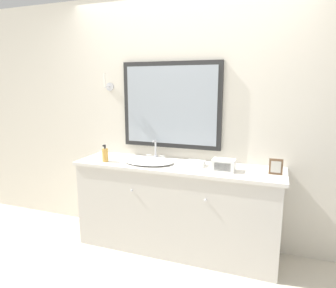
% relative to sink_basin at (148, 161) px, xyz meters
% --- Properties ---
extents(ground_plane, '(14.00, 14.00, 0.00)m').
position_rel_sink_basin_xyz_m(ground_plane, '(0.29, -0.26, -0.90)').
color(ground_plane, beige).
extents(wall_back, '(8.00, 0.18, 2.55)m').
position_rel_sink_basin_xyz_m(wall_back, '(0.28, 0.31, 0.38)').
color(wall_back, silver).
rests_on(wall_back, ground_plane).
extents(vanity_counter, '(2.03, 0.54, 0.88)m').
position_rel_sink_basin_xyz_m(vanity_counter, '(0.29, 0.02, -0.46)').
color(vanity_counter, beige).
rests_on(vanity_counter, ground_plane).
extents(sink_basin, '(0.51, 0.40, 0.20)m').
position_rel_sink_basin_xyz_m(sink_basin, '(0.00, 0.00, 0.00)').
color(sink_basin, white).
rests_on(sink_basin, vanity_counter).
extents(soap_bottle, '(0.06, 0.06, 0.18)m').
position_rel_sink_basin_xyz_m(soap_bottle, '(-0.43, -0.11, 0.05)').
color(soap_bottle, gold).
rests_on(soap_bottle, vanity_counter).
extents(appliance_box, '(0.20, 0.14, 0.11)m').
position_rel_sink_basin_xyz_m(appliance_box, '(0.75, -0.03, 0.03)').
color(appliance_box, white).
rests_on(appliance_box, vanity_counter).
extents(picture_frame, '(0.11, 0.01, 0.14)m').
position_rel_sink_basin_xyz_m(picture_frame, '(1.19, 0.00, 0.05)').
color(picture_frame, brown).
rests_on(picture_frame, vanity_counter).
extents(hand_towel_near_sink, '(0.17, 0.13, 0.05)m').
position_rel_sink_basin_xyz_m(hand_towel_near_sink, '(0.47, 0.04, 0.00)').
color(hand_towel_near_sink, white).
rests_on(hand_towel_near_sink, vanity_counter).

